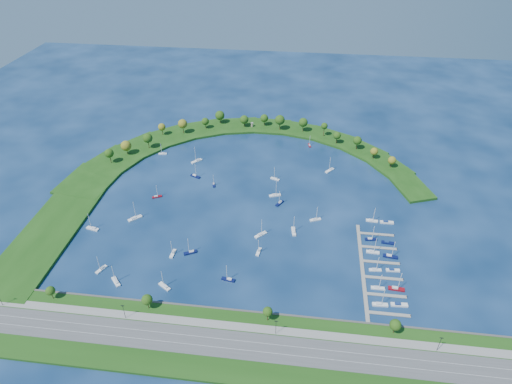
# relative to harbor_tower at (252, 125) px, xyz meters

# --- Properties ---
(ground) EXTENTS (700.00, 700.00, 0.00)m
(ground) POSITION_rel_harbor_tower_xyz_m (12.23, -113.66, -4.09)
(ground) COLOR #071E3F
(ground) RESTS_ON ground
(south_shoreline) EXTENTS (420.00, 43.10, 11.60)m
(south_shoreline) POSITION_rel_harbor_tower_xyz_m (12.26, -236.55, -3.09)
(south_shoreline) COLOR #1A4512
(south_shoreline) RESTS_ON ground
(breakwater) EXTENTS (286.74, 247.64, 2.00)m
(breakwater) POSITION_rel_harbor_tower_xyz_m (-34.09, -64.95, -3.10)
(breakwater) COLOR #1A4512
(breakwater) RESTS_ON ground
(breakwater_trees) EXTENTS (235.43, 90.64, 14.76)m
(breakwater_trees) POSITION_rel_harbor_tower_xyz_m (-9.17, -24.48, 6.46)
(breakwater_trees) COLOR #382314
(breakwater_trees) RESTS_ON breakwater
(harbor_tower) EXTENTS (2.60, 2.60, 4.07)m
(harbor_tower) POSITION_rel_harbor_tower_xyz_m (0.00, 0.00, 0.00)
(harbor_tower) COLOR gray
(harbor_tower) RESTS_ON breakwater
(dock_system) EXTENTS (24.28, 82.00, 1.60)m
(dock_system) POSITION_rel_harbor_tower_xyz_m (97.53, -174.66, -3.74)
(dock_system) COLOR gray
(dock_system) RESTS_ON ground
(moored_boat_0) EXTENTS (7.22, 2.86, 10.32)m
(moored_boat_0) POSITION_rel_harbor_tower_xyz_m (-70.20, -57.10, -3.23)
(moored_boat_0) COLOR white
(moored_boat_0) RESTS_ON ground
(moored_boat_1) EXTENTS (6.05, 8.01, 11.77)m
(moored_boat_1) POSITION_rel_harbor_tower_xyz_m (35.48, -115.67, -3.19)
(moored_boat_1) COLOR #0A1244
(moored_boat_1) RESTS_ON ground
(moored_boat_2) EXTENTS (5.31, 7.92, 11.39)m
(moored_boat_2) POSITION_rel_harbor_tower_xyz_m (-65.99, -195.09, -3.20)
(moored_boat_2) COLOR white
(moored_boat_2) RESTS_ON ground
(moored_boat_3) EXTENTS (8.69, 5.66, 12.44)m
(moored_boat_3) POSITION_rel_harbor_tower_xyz_m (-33.87, -88.36, -3.17)
(moored_boat_3) COLOR #0A1244
(moored_boat_3) RESTS_ON ground
(moored_boat_4) EXTENTS (8.33, 3.51, 11.86)m
(moored_boat_4) POSITION_rel_harbor_tower_xyz_m (11.37, -193.82, -3.19)
(moored_boat_4) COLOR #0A1244
(moored_boat_4) RESTS_ON ground
(moored_boat_5) EXTENTS (9.09, 8.88, 14.59)m
(moored_boat_5) POSITION_rel_harbor_tower_xyz_m (-62.83, -145.76, -3.10)
(moored_boat_5) COLOR white
(moored_boat_5) RESTS_ON ground
(moored_boat_6) EXTENTS (8.15, 8.16, 13.25)m
(moored_boat_6) POSITION_rel_harbor_tower_xyz_m (25.72, -152.12, -3.14)
(moored_boat_6) COLOR white
(moored_boat_6) RESTS_ON ground
(moored_boat_7) EXTENTS (8.42, 6.70, 12.52)m
(moored_boat_7) POSITION_rel_harbor_tower_xyz_m (-24.12, -203.71, -3.17)
(moored_boat_7) COLOR white
(moored_boat_7) RESTS_ON ground
(moored_boat_8) EXTENTS (3.08, 6.73, 9.54)m
(moored_boat_8) POSITION_rel_harbor_tower_xyz_m (55.06, -26.74, -3.24)
(moored_boat_8) COLOR maroon
(moored_boat_8) RESTS_ON ground
(moored_boat_9) EXTENTS (8.50, 5.97, 12.31)m
(moored_boat_9) POSITION_rel_harbor_tower_xyz_m (-16.30, -174.17, -3.17)
(moored_boat_9) COLOR #0A1244
(moored_boat_9) RESTS_ON ground
(moored_boat_10) EXTENTS (3.25, 7.65, 10.90)m
(moored_boat_10) POSITION_rel_harbor_tower_xyz_m (26.32, -168.17, -3.21)
(moored_boat_10) COLOR white
(moored_boat_10) RESTS_ON ground
(moored_boat_11) EXTENTS (2.62, 7.90, 11.46)m
(moored_boat_11) POSITION_rel_harbor_tower_xyz_m (-27.03, -176.43, -3.20)
(moored_boat_11) COLOR white
(moored_boat_11) RESTS_ON ground
(moored_boat_12) EXTENTS (8.64, 8.94, 14.29)m
(moored_boat_12) POSITION_rel_harbor_tower_xyz_m (-38.09, -65.80, -3.11)
(moored_boat_12) COLOR white
(moored_boat_12) RESTS_ON ground
(moored_boat_13) EXTENTS (9.24, 4.47, 13.09)m
(moored_boat_13) POSITION_rel_harbor_tower_xyz_m (-87.36, -159.73, -3.15)
(moored_boat_13) COLOR white
(moored_boat_13) RESTS_ON ground
(moored_boat_14) EXTENTS (7.74, 8.37, 13.11)m
(moored_boat_14) POSITION_rel_harbor_tower_xyz_m (72.30, -66.62, -3.15)
(moored_boat_14) COLOR white
(moored_boat_14) RESTS_ON ground
(moored_boat_15) EXTENTS (7.61, 4.73, 10.85)m
(moored_boat_15) POSITION_rel_harbor_tower_xyz_m (29.34, -84.33, -3.21)
(moored_boat_15) COLOR white
(moored_boat_15) RESTS_ON ground
(moored_boat_16) EXTENTS (7.31, 5.06, 10.55)m
(moored_boat_16) POSITION_rel_harbor_tower_xyz_m (-55.74, -118.78, -3.22)
(moored_boat_16) COLOR maroon
(moored_boat_16) RESTS_ON ground
(moored_boat_17) EXTENTS (8.06, 5.05, 11.50)m
(moored_boat_17) POSITION_rel_harbor_tower_xyz_m (61.45, -131.54, -3.20)
(moored_boat_17) COLOR white
(moored_boat_17) RESTS_ON ground
(moored_boat_18) EXTENTS (7.78, 8.11, 12.91)m
(moored_boat_18) POSITION_rel_harbor_tower_xyz_m (-53.38, -203.73, -3.15)
(moored_boat_18) COLOR white
(moored_boat_18) RESTS_ON ground
(moored_boat_19) EXTENTS (3.57, 6.73, 9.53)m
(moored_boat_19) POSITION_rel_harbor_tower_xyz_m (-16.98, -98.13, -3.24)
(moored_boat_19) COLOR #0A1244
(moored_boat_19) RESTS_ON ground
(moored_boat_20) EXTENTS (9.09, 5.34, 12.90)m
(moored_boat_20) POSITION_rel_harbor_tower_xyz_m (31.19, -106.46, -3.15)
(moored_boat_20) COLOR white
(moored_boat_20) RESTS_ON ground
(moored_boat_21) EXTENTS (3.80, 9.04, 12.88)m
(moored_boat_21) POSITION_rel_harbor_tower_xyz_m (47.21, -145.93, -3.16)
(moored_boat_21) COLOR white
(moored_boat_21) RESTS_ON ground
(docked_boat_0) EXTENTS (8.67, 2.72, 12.62)m
(docked_boat_0) POSITION_rel_harbor_tower_xyz_m (97.75, -201.87, -3.16)
(docked_boat_0) COLOR white
(docked_boat_0) RESTS_ON ground
(docked_boat_1) EXTENTS (9.32, 3.04, 1.88)m
(docked_boat_1) POSITION_rel_harbor_tower_xyz_m (108.20, -200.73, -3.40)
(docked_boat_1) COLOR white
(docked_boat_1) RESTS_ON ground
(docked_boat_2) EXTENTS (7.75, 2.20, 11.37)m
(docked_boat_2) POSITION_rel_harbor_tower_xyz_m (97.76, -189.74, -3.20)
(docked_boat_2) COLOR white
(docked_boat_2) RESTS_ON ground
(docked_boat_3) EXTENTS (9.32, 3.23, 13.47)m
(docked_boat_3) POSITION_rel_harbor_tower_xyz_m (108.24, -189.12, -3.14)
(docked_boat_3) COLOR maroon
(docked_boat_3) RESTS_ON ground
(docked_boat_4) EXTENTS (7.54, 2.73, 10.85)m
(docked_boat_4) POSITION_rel_harbor_tower_xyz_m (97.77, -175.24, -3.21)
(docked_boat_4) COLOR white
(docked_boat_4) RESTS_ON ground
(docked_boat_5) EXTENTS (8.26, 2.74, 1.66)m
(docked_boat_5) POSITION_rel_harbor_tower_xyz_m (108.22, -174.26, -3.48)
(docked_boat_5) COLOR white
(docked_boat_5) RESTS_ON ground
(docked_boat_6) EXTENTS (8.28, 2.77, 11.99)m
(docked_boat_6) POSITION_rel_harbor_tower_xyz_m (97.75, -159.70, -3.18)
(docked_boat_6) COLOR white
(docked_boat_6) RESTS_ON ground
(docked_boat_7) EXTENTS (9.13, 3.68, 13.05)m
(docked_boat_7) POSITION_rel_harbor_tower_xyz_m (108.24, -162.37, -3.15)
(docked_boat_7) COLOR #0A1244
(docked_boat_7) RESTS_ON ground
(docked_boat_8) EXTENTS (7.96, 3.08, 11.40)m
(docked_boat_8) POSITION_rel_harbor_tower_xyz_m (97.76, -147.46, -3.20)
(docked_boat_8) COLOR #0A1244
(docked_boat_8) RESTS_ON ground
(docked_boat_9) EXTENTS (8.27, 3.08, 1.65)m
(docked_boat_9) POSITION_rel_harbor_tower_xyz_m (108.22, -149.52, -3.48)
(docked_boat_9) COLOR #0A1244
(docked_boat_9) RESTS_ON ground
(docked_boat_10) EXTENTS (8.15, 2.87, 11.75)m
(docked_boat_10) POSITION_rel_harbor_tower_xyz_m (100.16, -127.91, -3.19)
(docked_boat_10) COLOR white
(docked_boat_10) RESTS_ON ground
(docked_boat_11) EXTENTS (9.19, 2.68, 1.87)m
(docked_boat_11) POSITION_rel_harbor_tower_xyz_m (110.10, -128.46, -3.40)
(docked_boat_11) COLOR white
(docked_boat_11) RESTS_ON ground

